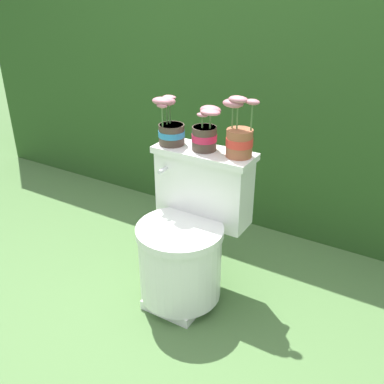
% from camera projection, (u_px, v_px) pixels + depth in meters
% --- Properties ---
extents(ground_plane, '(12.00, 12.00, 0.00)m').
position_uv_depth(ground_plane, '(170.00, 301.00, 2.06)').
color(ground_plane, '#4C703D').
extents(hedge_backdrop, '(4.34, 0.87, 1.33)m').
position_uv_depth(hedge_backdrop, '(279.00, 104.00, 2.77)').
color(hedge_backdrop, '#284C1E').
rests_on(hedge_backdrop, ground).
extents(toilet, '(0.47, 0.50, 0.70)m').
position_uv_depth(toilet, '(188.00, 238.00, 1.98)').
color(toilet, white).
rests_on(toilet, ground).
extents(potted_plant_left, '(0.14, 0.13, 0.22)m').
position_uv_depth(potted_plant_left, '(170.00, 127.00, 1.95)').
color(potted_plant_left, '#47382D').
rests_on(potted_plant_left, toilet).
extents(potted_plant_midleft, '(0.14, 0.11, 0.20)m').
position_uv_depth(potted_plant_midleft, '(205.00, 132.00, 1.88)').
color(potted_plant_midleft, '#47382D').
rests_on(potted_plant_midleft, toilet).
extents(potted_plant_middle, '(0.16, 0.12, 0.26)m').
position_uv_depth(potted_plant_middle, '(239.00, 136.00, 1.81)').
color(potted_plant_middle, '#9E5638').
rests_on(potted_plant_middle, toilet).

